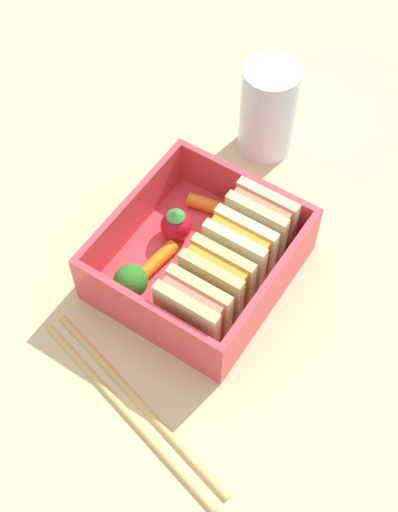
% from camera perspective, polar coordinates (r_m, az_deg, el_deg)
% --- Properties ---
extents(ground_plane, '(1.20, 1.20, 0.02)m').
position_cam_1_polar(ground_plane, '(0.65, 0.00, -1.81)').
color(ground_plane, '#D9B88C').
extents(bento_tray, '(0.16, 0.15, 0.01)m').
position_cam_1_polar(bento_tray, '(0.63, 0.00, -1.05)').
color(bento_tray, '#E4404B').
rests_on(bento_tray, ground_plane).
extents(bento_rim, '(0.16, 0.15, 0.05)m').
position_cam_1_polar(bento_rim, '(0.61, 0.00, 0.44)').
color(bento_rim, '#E4404B').
rests_on(bento_rim, bento_tray).
extents(sandwich_left, '(0.03, 0.06, 0.06)m').
position_cam_1_polar(sandwich_left, '(0.62, 4.95, 2.85)').
color(sandwich_left, '#D1B889').
rests_on(sandwich_left, bento_tray).
extents(sandwich_center_left, '(0.03, 0.06, 0.06)m').
position_cam_1_polar(sandwich_center_left, '(0.60, 3.24, 0.59)').
color(sandwich_center_left, beige).
rests_on(sandwich_center_left, bento_tray).
extents(sandwich_center, '(0.03, 0.06, 0.06)m').
position_cam_1_polar(sandwich_center, '(0.59, 1.43, -1.81)').
color(sandwich_center, tan).
rests_on(sandwich_center, bento_tray).
extents(sandwich_center_right, '(0.03, 0.06, 0.06)m').
position_cam_1_polar(sandwich_center_right, '(0.57, -0.49, -4.34)').
color(sandwich_center_right, '#E0B57B').
rests_on(sandwich_center_right, bento_tray).
extents(carrot_stick_far_left, '(0.02, 0.04, 0.01)m').
position_cam_1_polar(carrot_stick_far_left, '(0.66, 0.78, 4.09)').
color(carrot_stick_far_left, orange).
rests_on(carrot_stick_far_left, bento_tray).
extents(strawberry_far_left, '(0.03, 0.03, 0.03)m').
position_cam_1_polar(strawberry_far_left, '(0.63, -1.84, 2.51)').
color(strawberry_far_left, red).
rests_on(strawberry_far_left, bento_tray).
extents(carrot_stick_left, '(0.05, 0.02, 0.01)m').
position_cam_1_polar(carrot_stick_left, '(0.62, -3.51, -0.51)').
color(carrot_stick_left, orange).
rests_on(carrot_stick_left, bento_tray).
extents(broccoli_floret, '(0.03, 0.03, 0.04)m').
position_cam_1_polar(broccoli_floret, '(0.59, -5.48, -2.06)').
color(broccoli_floret, '#8BC55C').
rests_on(broccoli_floret, bento_tray).
extents(chopstick_pair, '(0.07, 0.20, 0.01)m').
position_cam_1_polar(chopstick_pair, '(0.58, -5.38, -11.86)').
color(chopstick_pair, tan).
rests_on(chopstick_pair, ground_plane).
extents(drinking_glass, '(0.05, 0.05, 0.10)m').
position_cam_1_polar(drinking_glass, '(0.70, 5.55, 11.56)').
color(drinking_glass, silver).
rests_on(drinking_glass, ground_plane).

